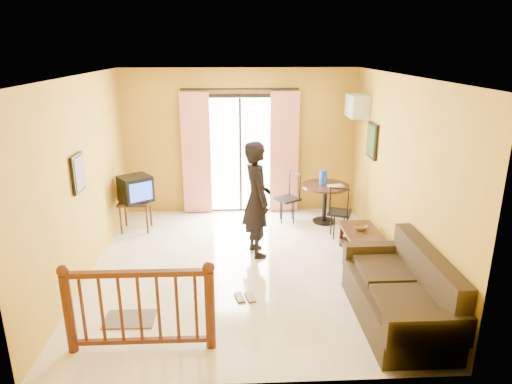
{
  "coord_description": "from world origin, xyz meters",
  "views": [
    {
      "loc": [
        -0.11,
        -6.21,
        3.18
      ],
      "look_at": [
        0.2,
        0.2,
        1.12
      ],
      "focal_mm": 32.0,
      "sensor_mm": 36.0,
      "label": 1
    }
  ],
  "objects_px": {
    "coffee_table": "(361,240)",
    "sofa": "(402,296)",
    "television": "(135,189)",
    "standing_person": "(257,199)",
    "dining_table": "(325,193)"
  },
  "relations": [
    {
      "from": "coffee_table",
      "to": "sofa",
      "type": "relative_size",
      "value": 0.51
    },
    {
      "from": "television",
      "to": "standing_person",
      "type": "distance_m",
      "value": 2.35
    },
    {
      "from": "coffee_table",
      "to": "sofa",
      "type": "xyz_separation_m",
      "value": [
        0.01,
        -1.76,
        0.05
      ]
    },
    {
      "from": "coffee_table",
      "to": "sofa",
      "type": "bearing_deg",
      "value": -89.69
    },
    {
      "from": "dining_table",
      "to": "standing_person",
      "type": "bearing_deg",
      "value": -135.64
    },
    {
      "from": "dining_table",
      "to": "coffee_table",
      "type": "height_order",
      "value": "dining_table"
    },
    {
      "from": "television",
      "to": "coffee_table",
      "type": "relative_size",
      "value": 0.7
    },
    {
      "from": "dining_table",
      "to": "standing_person",
      "type": "distance_m",
      "value": 1.9
    },
    {
      "from": "dining_table",
      "to": "sofa",
      "type": "xyz_separation_m",
      "value": [
        0.3,
        -3.28,
        -0.24
      ]
    },
    {
      "from": "dining_table",
      "to": "sofa",
      "type": "relative_size",
      "value": 0.46
    },
    {
      "from": "sofa",
      "to": "standing_person",
      "type": "xyz_separation_m",
      "value": [
        -1.64,
        1.98,
        0.57
      ]
    },
    {
      "from": "dining_table",
      "to": "sofa",
      "type": "bearing_deg",
      "value": -84.74
    },
    {
      "from": "sofa",
      "to": "standing_person",
      "type": "height_order",
      "value": "standing_person"
    },
    {
      "from": "television",
      "to": "standing_person",
      "type": "height_order",
      "value": "standing_person"
    },
    {
      "from": "dining_table",
      "to": "standing_person",
      "type": "height_order",
      "value": "standing_person"
    }
  ]
}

